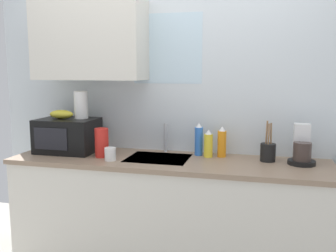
{
  "coord_description": "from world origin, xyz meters",
  "views": [
    {
      "loc": [
        0.67,
        -2.63,
        1.56
      ],
      "look_at": [
        0.0,
        0.0,
        1.15
      ],
      "focal_mm": 39.9,
      "sensor_mm": 36.0,
      "label": 1
    }
  ],
  "objects": [
    {
      "name": "cereal_canister",
      "position": [
        -0.51,
        -0.05,
        1.01
      ],
      "size": [
        0.1,
        0.1,
        0.22
      ],
      "primitive_type": "cylinder",
      "color": "red",
      "rests_on": "counter_unit"
    },
    {
      "name": "banana_bunch",
      "position": [
        -0.9,
        0.05,
        1.2
      ],
      "size": [
        0.2,
        0.11,
        0.07
      ],
      "primitive_type": "ellipsoid",
      "color": "gold",
      "rests_on": "microwave"
    },
    {
      "name": "kitchen_wall_assembly",
      "position": [
        -0.12,
        0.31,
        1.35
      ],
      "size": [
        3.14,
        0.42,
        2.5
      ],
      "color": "silver",
      "rests_on": "ground"
    },
    {
      "name": "microwave",
      "position": [
        -0.85,
        0.05,
        1.04
      ],
      "size": [
        0.46,
        0.35,
        0.27
      ],
      "color": "black",
      "rests_on": "counter_unit"
    },
    {
      "name": "utensil_crock",
      "position": [
        0.72,
        0.12,
        0.97
      ],
      "size": [
        0.11,
        0.11,
        0.3
      ],
      "color": "black",
      "rests_on": "counter_unit"
    },
    {
      "name": "counter_unit",
      "position": [
        -0.0,
        0.0,
        0.46
      ],
      "size": [
        2.37,
        0.63,
        0.9
      ],
      "color": "silver",
      "rests_on": "ground"
    },
    {
      "name": "sink_faucet",
      "position": [
        -0.08,
        0.24,
        1.01
      ],
      "size": [
        0.03,
        0.03,
        0.23
      ],
      "primitive_type": "cylinder",
      "color": "#B2B5BA",
      "rests_on": "counter_unit"
    },
    {
      "name": "dish_soap_bottle_blue",
      "position": [
        0.2,
        0.19,
        1.02
      ],
      "size": [
        0.06,
        0.06,
        0.25
      ],
      "color": "blue",
      "rests_on": "counter_unit"
    },
    {
      "name": "dish_soap_bottle_yellow",
      "position": [
        0.28,
        0.15,
        1.0
      ],
      "size": [
        0.07,
        0.07,
        0.21
      ],
      "color": "yellow",
      "rests_on": "counter_unit"
    },
    {
      "name": "mug_white",
      "position": [
        -0.4,
        -0.14,
        0.95
      ],
      "size": [
        0.08,
        0.08,
        0.09
      ],
      "primitive_type": "cylinder",
      "color": "white",
      "rests_on": "counter_unit"
    },
    {
      "name": "paper_towel_roll",
      "position": [
        -0.75,
        0.1,
        1.28
      ],
      "size": [
        0.11,
        0.11,
        0.22
      ],
      "primitive_type": "cylinder",
      "color": "white",
      "rests_on": "microwave"
    },
    {
      "name": "dish_soap_bottle_orange",
      "position": [
        0.38,
        0.18,
        1.01
      ],
      "size": [
        0.07,
        0.07,
        0.23
      ],
      "color": "orange",
      "rests_on": "counter_unit"
    },
    {
      "name": "coffee_maker",
      "position": [
        0.95,
        0.11,
        1.0
      ],
      "size": [
        0.19,
        0.21,
        0.28
      ],
      "color": "black",
      "rests_on": "counter_unit"
    }
  ]
}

